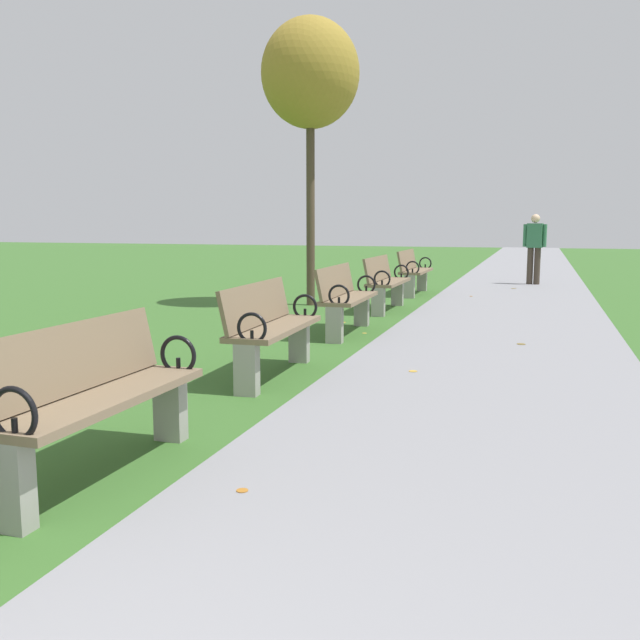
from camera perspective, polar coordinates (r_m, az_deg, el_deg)
The scene contains 9 objects.
paved_walkway at distance 18.61m, azimuth 16.08°, elevation 3.26°, with size 2.97×44.00×0.02m, color gray.
park_bench_2 at distance 4.24m, azimuth -17.96°, elevation -5.91°, with size 0.49×1.61×0.90m.
park_bench_3 at distance 6.64m, azimuth -4.10°, elevation -0.56°, with size 0.51×1.61×0.90m.
park_bench_4 at distance 9.19m, azimuth 2.09°, elevation 1.87°, with size 0.50×1.61×0.90m.
park_bench_5 at distance 11.63m, azimuth 5.39°, elevation 3.16°, with size 0.48×1.60×0.90m.
park_bench_6 at distance 14.30m, azimuth 7.68°, elevation 4.04°, with size 0.48×1.60×0.90m.
tree_2 at distance 12.55m, azimuth -0.80°, elevation 19.43°, with size 1.68×1.68×4.90m.
pedestrian_walking at distance 16.96m, azimuth 17.16°, elevation 5.88°, with size 0.53×0.27×1.62m.
scattered_leaves at distance 7.13m, azimuth -0.29°, elevation -3.79°, with size 4.77×16.32×0.02m.
Camera 1 is at (1.91, -0.55, 1.48)m, focal length 39.06 mm.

